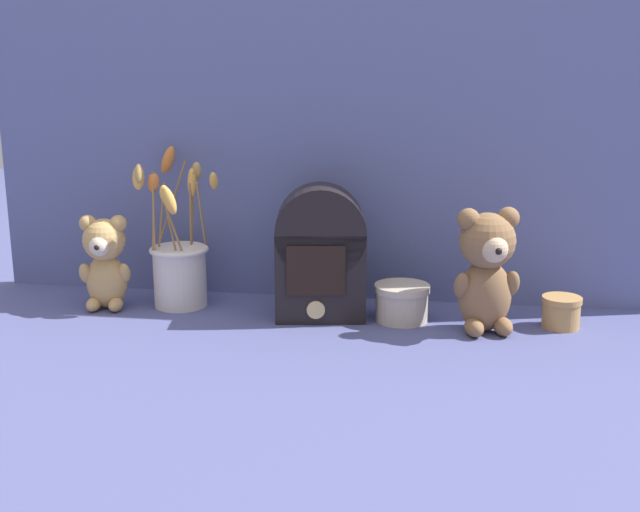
% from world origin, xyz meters
% --- Properties ---
extents(ground_plane, '(4.00, 4.00, 0.00)m').
position_xyz_m(ground_plane, '(0.00, 0.00, 0.00)').
color(ground_plane, '#4C5184').
extents(backdrop_wall, '(1.46, 0.02, 0.78)m').
position_xyz_m(backdrop_wall, '(0.00, 0.17, 0.39)').
color(backdrop_wall, slate).
rests_on(backdrop_wall, ground).
extents(teddy_bear_large, '(0.13, 0.12, 0.24)m').
position_xyz_m(teddy_bear_large, '(0.32, -0.02, 0.12)').
color(teddy_bear_large, olive).
rests_on(teddy_bear_large, ground).
extents(teddy_bear_medium, '(0.11, 0.10, 0.19)m').
position_xyz_m(teddy_bear_medium, '(-0.44, 0.01, 0.10)').
color(teddy_bear_medium, tan).
rests_on(teddy_bear_medium, ground).
extents(flower_vase, '(0.17, 0.16, 0.33)m').
position_xyz_m(flower_vase, '(-0.30, 0.05, 0.09)').
color(flower_vase, silver).
rests_on(flower_vase, ground).
extents(vintage_radio, '(0.19, 0.14, 0.26)m').
position_xyz_m(vintage_radio, '(-0.00, 0.02, 0.13)').
color(vintage_radio, black).
rests_on(vintage_radio, ground).
extents(decorative_tin_tall, '(0.11, 0.11, 0.07)m').
position_xyz_m(decorative_tin_tall, '(0.16, 0.02, 0.04)').
color(decorative_tin_tall, beige).
rests_on(decorative_tin_tall, ground).
extents(decorative_tin_short, '(0.07, 0.07, 0.06)m').
position_xyz_m(decorative_tin_short, '(0.46, 0.03, 0.03)').
color(decorative_tin_short, tan).
rests_on(decorative_tin_short, ground).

